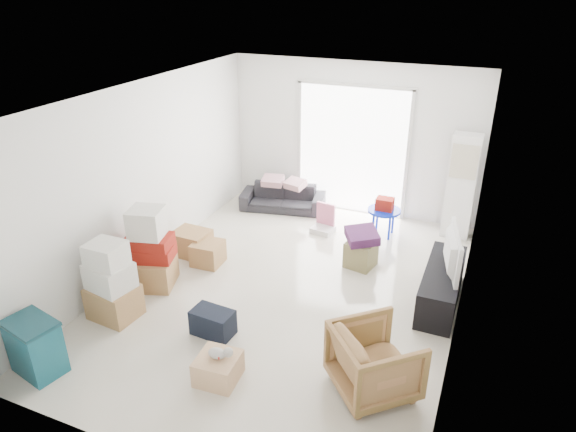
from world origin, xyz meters
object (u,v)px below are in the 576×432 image
(tv_console, at_px, (441,285))
(sofa, at_px, (283,194))
(wood_crate, at_px, (218,368))
(armchair, at_px, (375,358))
(television, at_px, (445,265))
(storage_bins, at_px, (35,347))
(kids_table, at_px, (384,209))
(ac_tower, at_px, (461,187))
(ottoman, at_px, (361,254))

(tv_console, bearing_deg, sofa, 148.12)
(sofa, bearing_deg, wood_crate, -87.13)
(tv_console, height_order, armchair, armchair)
(television, relative_size, wood_crate, 2.18)
(tv_console, relative_size, armchair, 1.85)
(tv_console, xyz_separation_m, storage_bins, (-3.90, -3.08, 0.08))
(tv_console, xyz_separation_m, kids_table, (-1.17, 1.63, 0.23))
(ac_tower, relative_size, ottoman, 4.36)
(tv_console, bearing_deg, ottoman, 157.98)
(armchair, bearing_deg, wood_crate, 65.63)
(television, xyz_separation_m, sofa, (-3.13, 1.95, -0.27))
(sofa, distance_m, ottoman, 2.39)
(sofa, bearing_deg, kids_table, -20.71)
(ac_tower, distance_m, armchair, 4.07)
(sofa, xyz_separation_m, kids_table, (1.97, -0.32, 0.18))
(sofa, xyz_separation_m, armchair, (2.70, -3.88, 0.11))
(tv_console, bearing_deg, ac_tower, 91.36)
(ottoman, xyz_separation_m, kids_table, (0.07, 1.13, 0.28))
(sofa, xyz_separation_m, ottoman, (1.90, -1.45, -0.10))
(kids_table, bearing_deg, sofa, 170.82)
(sofa, relative_size, storage_bins, 2.35)
(armchair, height_order, wood_crate, armchair)
(armchair, bearing_deg, television, -54.58)
(ottoman, relative_size, kids_table, 0.60)
(tv_console, relative_size, television, 1.59)
(armchair, distance_m, storage_bins, 3.66)
(ottoman, height_order, wood_crate, ottoman)
(ac_tower, xyz_separation_m, armchair, (-0.38, -4.03, -0.47))
(armchair, relative_size, storage_bins, 1.25)
(sofa, distance_m, wood_crate, 4.52)
(ottoman, bearing_deg, television, -22.02)
(television, relative_size, sofa, 0.62)
(television, distance_m, armchair, 1.98)
(armchair, height_order, kids_table, armchair)
(television, relative_size, ottoman, 2.38)
(kids_table, height_order, wood_crate, kids_table)
(tv_console, bearing_deg, armchair, -102.59)
(armchair, distance_m, ottoman, 2.57)
(ottoman, bearing_deg, storage_bins, -126.64)
(storage_bins, bearing_deg, ac_tower, 53.36)
(storage_bins, height_order, wood_crate, storage_bins)
(storage_bins, distance_m, kids_table, 5.45)
(ac_tower, height_order, sofa, ac_tower)
(armchair, distance_m, kids_table, 3.63)
(tv_console, height_order, storage_bins, storage_bins)
(ac_tower, bearing_deg, storage_bins, -126.64)
(storage_bins, bearing_deg, tv_console, 38.28)
(ac_tower, height_order, television, ac_tower)
(storage_bins, relative_size, kids_table, 0.98)
(tv_console, distance_m, armchair, 1.98)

